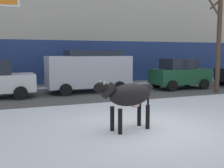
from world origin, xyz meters
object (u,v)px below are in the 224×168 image
car_silver_van (89,70)px  pedestrian_near_billboard (195,70)px  bare_tree_far_back (219,40)px  cow_black (128,96)px  car_darkgreen_hatchback (180,74)px

car_silver_van → pedestrian_near_billboard: bearing=14.2°
pedestrian_near_billboard → bare_tree_far_back: bearing=-116.3°
cow_black → bare_tree_far_back: bare_tree_far_back is taller
car_silver_van → car_darkgreen_hatchback: size_ratio=1.31×
car_silver_van → pedestrian_near_billboard: 9.37m
car_darkgreen_hatchback → pedestrian_near_billboard: bearing=40.6°
car_darkgreen_hatchback → bare_tree_far_back: 3.06m
car_darkgreen_hatchback → pedestrian_near_billboard: 4.59m
cow_black → car_silver_van: car_silver_van is taller
cow_black → car_darkgreen_hatchback: (6.69, 6.99, -0.07)m
cow_black → bare_tree_far_back: 9.24m
car_silver_van → pedestrian_near_billboard: size_ratio=2.67×
pedestrian_near_billboard → car_silver_van: bearing=-165.8°
car_darkgreen_hatchback → pedestrian_near_billboard: (3.49, 2.99, -0.05)m
car_darkgreen_hatchback → car_silver_van: bearing=173.0°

